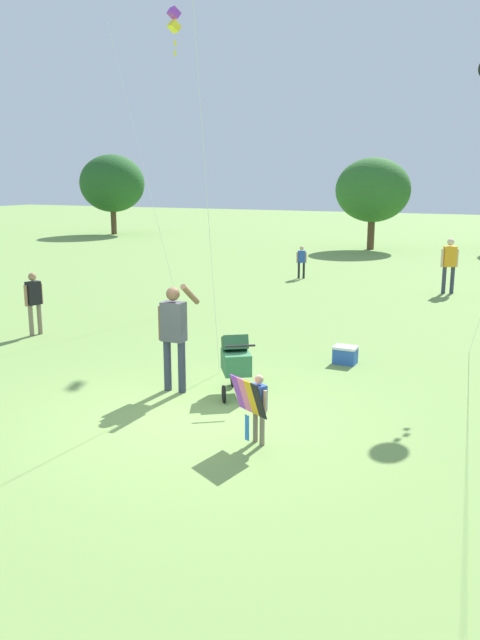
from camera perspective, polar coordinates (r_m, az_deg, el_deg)
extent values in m
plane|color=#75994C|center=(9.81, -4.05, -8.84)|extent=(120.00, 120.00, 0.00)
cylinder|color=brown|center=(42.60, -11.25, 8.59)|extent=(0.36, 0.36, 1.54)
ellipsoid|color=#235623|center=(42.51, -11.40, 11.92)|extent=(4.27, 3.84, 3.63)
cylinder|color=brown|center=(33.49, 11.65, 7.49)|extent=(0.36, 0.36, 1.48)
ellipsoid|color=#2D6628|center=(33.38, 11.82, 11.34)|extent=(3.77, 3.40, 3.21)
cylinder|color=#7F705B|center=(8.81, 1.99, -9.69)|extent=(0.07, 0.07, 0.49)
cylinder|color=#7F705B|center=(8.92, 1.39, -9.39)|extent=(0.07, 0.07, 0.49)
cube|color=#284CA8|center=(8.71, 1.71, -6.95)|extent=(0.25, 0.22, 0.36)
cylinder|color=tan|center=(8.62, 2.25, -7.35)|extent=(0.05, 0.05, 0.32)
cylinder|color=tan|center=(8.82, 1.18, -6.87)|extent=(0.05, 0.05, 0.32)
sphere|color=tan|center=(8.63, 1.72, -5.34)|extent=(0.13, 0.13, 0.13)
cube|color=black|center=(8.42, 1.68, -7.29)|extent=(0.22, 0.23, 0.50)
cube|color=#F4A319|center=(8.54, 1.05, -7.01)|extent=(0.22, 0.23, 0.50)
cube|color=pink|center=(8.65, 0.45, -6.74)|extent=(0.22, 0.23, 0.50)
cube|color=purple|center=(8.77, -0.14, -6.47)|extent=(0.22, 0.23, 0.50)
cube|color=blue|center=(8.74, 0.63, -9.64)|extent=(0.08, 0.05, 0.36)
cylinder|color=#33384C|center=(11.00, -6.51, -4.05)|extent=(0.13, 0.13, 0.89)
cylinder|color=#33384C|center=(10.87, -5.24, -4.23)|extent=(0.13, 0.13, 0.89)
cube|color=#4C4C56|center=(10.73, -5.97, -0.15)|extent=(0.40, 0.25, 0.67)
cylinder|color=brown|center=(10.86, -7.08, -0.27)|extent=(0.10, 0.10, 0.60)
cylinder|color=brown|center=(10.65, -4.50, 2.31)|extent=(0.11, 0.55, 0.42)
sphere|color=brown|center=(10.64, -6.03, 2.34)|extent=(0.23, 0.23, 0.23)
cylinder|color=black|center=(11.24, -0.69, -5.24)|extent=(0.19, 0.25, 0.28)
cylinder|color=black|center=(10.45, -1.46, -6.64)|extent=(0.19, 0.25, 0.28)
cylinder|color=black|center=(10.53, 1.37, -6.49)|extent=(0.19, 0.25, 0.28)
cube|color=#337247|center=(10.72, -0.36, -3.78)|extent=(0.73, 0.78, 0.36)
cube|color=#235031|center=(10.76, -0.47, -2.06)|extent=(0.58, 0.58, 0.35)
cylinder|color=black|center=(10.17, 0.03, -2.34)|extent=(0.42, 0.30, 0.04)
cylinder|color=silver|center=(10.97, -3.29, 15.10)|extent=(0.04, 1.10, 8.13)
cube|color=purple|center=(17.49, -5.95, 25.69)|extent=(0.36, 0.38, 0.28)
cube|color=yellow|center=(17.42, -5.92, 24.71)|extent=(0.36, 0.38, 0.28)
cube|color=yellow|center=(17.31, -5.83, 23.46)|extent=(0.09, 0.07, 0.14)
cube|color=yellow|center=(17.34, -5.84, 22.70)|extent=(0.08, 0.06, 0.14)
cylinder|color=silver|center=(16.85, -8.42, 12.61)|extent=(1.18, 1.17, 7.24)
cylinder|color=#7F705B|center=(15.49, -18.23, -0.04)|extent=(0.11, 0.11, 0.72)
cylinder|color=#7F705B|center=(15.60, -17.53, 0.09)|extent=(0.11, 0.11, 0.72)
cube|color=black|center=(15.43, -18.03, 2.31)|extent=(0.27, 0.35, 0.54)
cylinder|color=#A37556|center=(15.33, -18.64, 2.07)|extent=(0.08, 0.08, 0.48)
cylinder|color=#A37556|center=(15.53, -17.41, 2.28)|extent=(0.08, 0.08, 0.48)
sphere|color=#A37556|center=(15.37, -18.13, 3.71)|extent=(0.19, 0.19, 0.19)
cylinder|color=#33384C|center=(21.24, 18.49, 3.42)|extent=(0.12, 0.12, 0.86)
cylinder|color=#33384C|center=(21.15, 17.81, 3.43)|extent=(0.12, 0.12, 0.86)
cube|color=orange|center=(21.10, 18.29, 5.43)|extent=(0.44, 0.38, 0.64)
cylinder|color=beige|center=(21.19, 18.88, 5.29)|extent=(0.09, 0.09, 0.57)
cylinder|color=beige|center=(21.02, 17.69, 5.32)|extent=(0.09, 0.09, 0.57)
sphere|color=beige|center=(21.05, 18.38, 6.65)|extent=(0.22, 0.22, 0.22)
cylinder|color=#232328|center=(23.34, 5.74, 4.44)|extent=(0.08, 0.08, 0.58)
cylinder|color=#232328|center=(23.32, 5.29, 4.44)|extent=(0.08, 0.08, 0.58)
cube|color=#284CA8|center=(23.26, 5.54, 5.68)|extent=(0.30, 0.26, 0.44)
cylinder|color=tan|center=(23.29, 5.93, 5.60)|extent=(0.06, 0.06, 0.39)
cylinder|color=tan|center=(23.24, 5.15, 5.60)|extent=(0.06, 0.06, 0.39)
sphere|color=tan|center=(23.23, 5.56, 6.43)|extent=(0.15, 0.15, 0.15)
cube|color=#2D5BB7|center=(12.74, 9.41, -3.21)|extent=(0.44, 0.32, 0.30)
cube|color=white|center=(12.69, 9.44, -2.45)|extent=(0.45, 0.33, 0.05)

